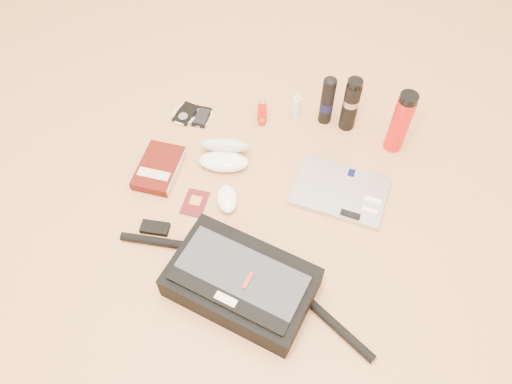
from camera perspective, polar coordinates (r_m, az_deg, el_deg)
ground at (r=1.71m, az=-0.03°, el=-2.76°), size 4.00×4.00×0.00m
messenger_bag at (r=1.54m, az=-1.78°, el=-10.26°), size 0.87×0.36×0.12m
laptop at (r=1.78m, az=9.61°, el=0.09°), size 0.34×0.25×0.03m
book at (r=1.84m, az=-11.01°, el=2.69°), size 0.14×0.21×0.04m
passport at (r=1.75m, az=-7.00°, el=-1.22°), size 0.08×0.11×0.01m
mouse at (r=1.73m, az=-3.33°, el=-0.80°), size 0.11×0.13×0.04m
sunglasses_case at (r=1.83m, az=-3.63°, el=4.39°), size 0.20×0.18×0.10m
ipod at (r=2.01m, az=-8.01°, el=8.87°), size 0.11×0.12×0.01m
phone at (r=2.00m, az=-6.22°, el=8.53°), size 0.08×0.11×0.01m
inhaler at (r=1.99m, az=0.70°, el=9.11°), size 0.05×0.12×0.03m
spray_bottle at (r=1.97m, az=4.66°, el=9.75°), size 0.03×0.03×0.11m
aerosol_can at (r=1.92m, az=8.16°, el=10.34°), size 0.05×0.05×0.22m
thermos_black at (r=1.91m, az=10.76°, el=9.82°), size 0.08×0.08×0.23m
thermos_red at (r=1.87m, az=16.17°, el=7.64°), size 0.09×0.09×0.26m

